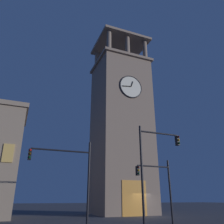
# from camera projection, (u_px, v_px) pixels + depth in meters

# --- Properties ---
(ground_plane) EXTENTS (200.00, 200.00, 0.00)m
(ground_plane) POSITION_uv_depth(u_px,v_px,m) (148.00, 217.00, 25.68)
(ground_plane) COLOR #424247
(clocktower) EXTENTS (7.97, 7.53, 28.99)m
(clocktower) POSITION_uv_depth(u_px,v_px,m) (121.00, 128.00, 33.40)
(clocktower) COLOR gray
(clocktower) RESTS_ON ground_plane
(traffic_signal_near) EXTENTS (3.49, 0.41, 6.96)m
(traffic_signal_near) POSITION_uv_depth(u_px,v_px,m) (153.00, 159.00, 16.51)
(traffic_signal_near) COLOR black
(traffic_signal_near) RESTS_ON ground_plane
(traffic_signal_mid) EXTENTS (3.22, 0.41, 5.06)m
(traffic_signal_mid) POSITION_uv_depth(u_px,v_px,m) (159.00, 181.00, 19.09)
(traffic_signal_mid) COLOR black
(traffic_signal_mid) RESTS_ON ground_plane
(traffic_signal_far) EXTENTS (4.50, 0.41, 5.99)m
(traffic_signal_far) POSITION_uv_depth(u_px,v_px,m) (70.00, 169.00, 16.56)
(traffic_signal_far) COLOR black
(traffic_signal_far) RESTS_ON ground_plane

